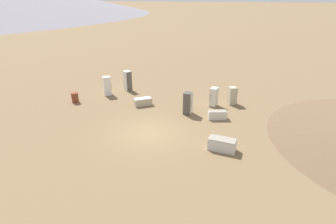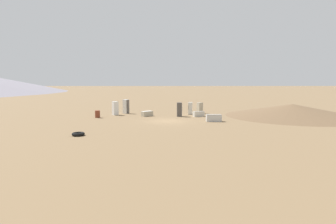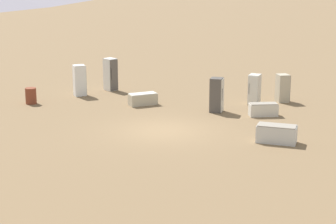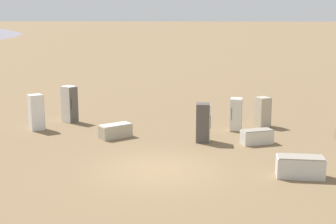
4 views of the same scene
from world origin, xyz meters
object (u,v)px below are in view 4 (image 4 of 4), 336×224
at_px(discarded_fridge_5, 203,123).
at_px(discarded_fridge_7, 70,104).
at_px(discarded_fridge_0, 257,137).
at_px(discarded_fridge_6, 36,112).
at_px(discarded_fridge_3, 300,167).
at_px(discarded_fridge_4, 116,131).
at_px(discarded_fridge_1, 236,114).
at_px(discarded_fridge_2, 263,112).

relative_size(discarded_fridge_5, discarded_fridge_7, 0.91).
distance_m(discarded_fridge_0, discarded_fridge_6, 10.94).
relative_size(discarded_fridge_3, discarded_fridge_4, 1.07).
relative_size(discarded_fridge_4, discarded_fridge_7, 0.81).
bearing_deg(discarded_fridge_5, discarded_fridge_3, 37.24).
distance_m(discarded_fridge_1, discarded_fridge_4, 6.06).
distance_m(discarded_fridge_0, discarded_fridge_7, 10.34).
height_order(discarded_fridge_1, discarded_fridge_6, discarded_fridge_6).
bearing_deg(discarded_fridge_1, discarded_fridge_6, 11.25).
bearing_deg(discarded_fridge_4, discarded_fridge_6, -146.50).
distance_m(discarded_fridge_3, discarded_fridge_6, 13.36).
bearing_deg(discarded_fridge_0, discarded_fridge_6, 59.62).
distance_m(discarded_fridge_1, discarded_fridge_6, 10.01).
bearing_deg(discarded_fridge_4, discarded_fridge_7, -175.81).
bearing_deg(discarded_fridge_5, discarded_fridge_1, 144.26).
distance_m(discarded_fridge_1, discarded_fridge_3, 7.08).
relative_size(discarded_fridge_0, discarded_fridge_4, 0.97).
xyz_separation_m(discarded_fridge_1, discarded_fridge_4, (-5.75, -1.84, -0.49)).
bearing_deg(discarded_fridge_2, discarded_fridge_5, -71.41).
bearing_deg(discarded_fridge_6, discarded_fridge_3, 24.23).
distance_m(discarded_fridge_3, discarded_fridge_4, 9.06).
distance_m(discarded_fridge_0, discarded_fridge_5, 2.48).
bearing_deg(discarded_fridge_4, discarded_fridge_5, 44.10).
distance_m(discarded_fridge_4, discarded_fridge_6, 4.46).
bearing_deg(discarded_fridge_3, discarded_fridge_4, -120.45).
bearing_deg(discarded_fridge_1, discarded_fridge_3, 112.66).
relative_size(discarded_fridge_1, discarded_fridge_7, 0.84).
relative_size(discarded_fridge_1, discarded_fridge_2, 1.06).
relative_size(discarded_fridge_1, discarded_fridge_4, 1.04).
bearing_deg(discarded_fridge_2, discarded_fridge_3, -25.30).
relative_size(discarded_fridge_1, discarded_fridge_3, 0.97).
height_order(discarded_fridge_3, discarded_fridge_7, discarded_fridge_7).
relative_size(discarded_fridge_2, discarded_fridge_7, 0.79).
bearing_deg(discarded_fridge_0, discarded_fridge_7, 48.00).
bearing_deg(discarded_fridge_2, discarded_fridge_7, -119.77).
height_order(discarded_fridge_1, discarded_fridge_7, discarded_fridge_7).
distance_m(discarded_fridge_4, discarded_fridge_7, 4.46).
relative_size(discarded_fridge_0, discarded_fridge_7, 0.78).
bearing_deg(discarded_fridge_2, discarded_fridge_4, -96.46).
bearing_deg(discarded_fridge_6, discarded_fridge_4, 35.75).
height_order(discarded_fridge_0, discarded_fridge_5, discarded_fridge_5).
distance_m(discarded_fridge_3, discarded_fridge_5, 5.76).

